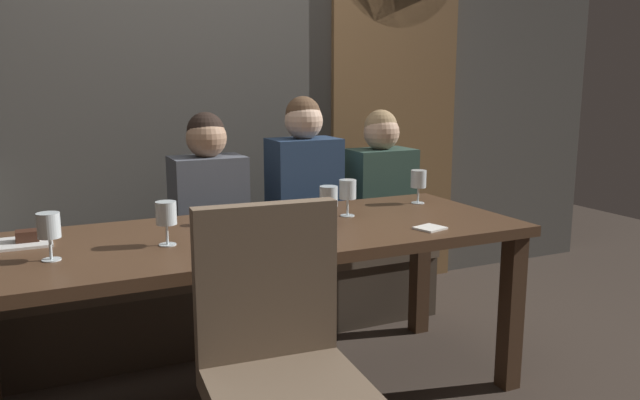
# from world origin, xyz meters

# --- Properties ---
(ground) EXTENTS (9.00, 9.00, 0.00)m
(ground) POSITION_xyz_m (0.00, 0.00, 0.00)
(ground) COLOR #382D26
(back_wall_tiled) EXTENTS (6.00, 0.12, 3.00)m
(back_wall_tiled) POSITION_xyz_m (0.00, 1.22, 1.50)
(back_wall_tiled) COLOR #4C4944
(back_wall_tiled) RESTS_ON ground
(arched_door) EXTENTS (0.90, 0.05, 2.55)m
(arched_door) POSITION_xyz_m (1.35, 1.15, 1.36)
(arched_door) COLOR brown
(arched_door) RESTS_ON ground
(dining_table) EXTENTS (2.20, 0.84, 0.74)m
(dining_table) POSITION_xyz_m (0.00, 0.00, 0.65)
(dining_table) COLOR #412B1C
(dining_table) RESTS_ON ground
(banquette_bench) EXTENTS (2.50, 0.44, 0.45)m
(banquette_bench) POSITION_xyz_m (0.00, 0.70, 0.23)
(banquette_bench) COLOR #40352A
(banquette_bench) RESTS_ON ground
(chair_near_side) EXTENTS (0.47, 0.47, 0.98)m
(chair_near_side) POSITION_xyz_m (-0.20, -0.72, 0.56)
(chair_near_side) COLOR #4C3321
(chair_near_side) RESTS_ON ground
(diner_redhead) EXTENTS (0.36, 0.24, 0.73)m
(diner_redhead) POSITION_xyz_m (-0.01, 0.70, 0.80)
(diner_redhead) COLOR #4C515B
(diner_redhead) RESTS_ON banquette_bench
(diner_bearded) EXTENTS (0.36, 0.24, 0.80)m
(diner_bearded) POSITION_xyz_m (0.50, 0.67, 0.83)
(diner_bearded) COLOR navy
(diner_bearded) RESTS_ON banquette_bench
(diner_far_end) EXTENTS (0.36, 0.24, 0.72)m
(diner_far_end) POSITION_xyz_m (0.98, 0.69, 0.79)
(diner_far_end) COLOR #2D473D
(diner_far_end) RESTS_ON banquette_bench
(wine_glass_end_left) EXTENTS (0.08, 0.08, 0.16)m
(wine_glass_end_left) POSITION_xyz_m (0.46, 0.09, 0.86)
(wine_glass_end_left) COLOR silver
(wine_glass_end_left) RESTS_ON dining_table
(wine_glass_center_back) EXTENTS (0.08, 0.08, 0.16)m
(wine_glass_center_back) POSITION_xyz_m (0.91, 0.21, 0.86)
(wine_glass_center_back) COLOR silver
(wine_glass_center_back) RESTS_ON dining_table
(wine_glass_center_front) EXTENTS (0.08, 0.08, 0.16)m
(wine_glass_center_front) POSITION_xyz_m (0.31, -0.02, 0.86)
(wine_glass_center_front) COLOR silver
(wine_glass_center_front) RESTS_ON dining_table
(wine_glass_end_right) EXTENTS (0.08, 0.08, 0.16)m
(wine_glass_end_right) POSITION_xyz_m (-0.38, -0.06, 0.86)
(wine_glass_end_right) COLOR silver
(wine_glass_end_right) RESTS_ON dining_table
(wine_glass_far_right) EXTENTS (0.08, 0.08, 0.16)m
(wine_glass_far_right) POSITION_xyz_m (-0.77, -0.09, 0.86)
(wine_glass_far_right) COLOR silver
(wine_glass_far_right) RESTS_ON dining_table
(espresso_cup) EXTENTS (0.12, 0.12, 0.06)m
(espresso_cup) POSITION_xyz_m (-0.15, 0.20, 0.77)
(espresso_cup) COLOR white
(espresso_cup) RESTS_ON dining_table
(dessert_plate) EXTENTS (0.19, 0.19, 0.05)m
(dessert_plate) POSITION_xyz_m (-0.85, 0.18, 0.75)
(dessert_plate) COLOR white
(dessert_plate) RESTS_ON dining_table
(folded_napkin) EXTENTS (0.13, 0.13, 0.01)m
(folded_napkin) POSITION_xyz_m (0.65, -0.27, 0.74)
(folded_napkin) COLOR silver
(folded_napkin) RESTS_ON dining_table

